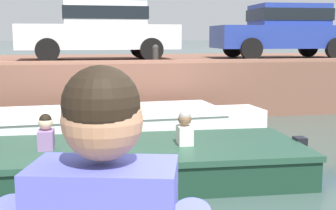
# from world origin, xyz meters

# --- Properties ---
(ground_plane) EXTENTS (400.00, 400.00, 0.00)m
(ground_plane) POSITION_xyz_m (0.00, 4.65, 0.00)
(ground_plane) COLOR #384C47
(far_quay_wall) EXTENTS (60.00, 6.00, 1.36)m
(far_quay_wall) POSITION_xyz_m (0.00, 12.30, 0.68)
(far_quay_wall) COLOR brown
(far_quay_wall) RESTS_ON ground
(far_wall_coping) EXTENTS (60.00, 0.24, 0.08)m
(far_wall_coping) POSITION_xyz_m (0.00, 9.42, 1.40)
(far_wall_coping) COLOR #925F4C
(far_wall_coping) RESTS_ON far_quay_wall
(boat_moored_central_white) EXTENTS (6.33, 2.17, 0.53)m
(boat_moored_central_white) POSITION_xyz_m (-0.95, 7.82, 0.26)
(boat_moored_central_white) COLOR white
(boat_moored_central_white) RESTS_ON ground
(motorboat_passing) EXTENTS (6.73, 2.10, 0.97)m
(motorboat_passing) POSITION_xyz_m (-1.35, 4.76, 0.25)
(motorboat_passing) COLOR #193828
(motorboat_passing) RESTS_ON ground
(car_left_inner_white) EXTENTS (4.25, 2.08, 1.54)m
(car_left_inner_white) POSITION_xyz_m (-0.87, 11.23, 2.21)
(car_left_inner_white) COLOR white
(car_left_inner_white) RESTS_ON far_quay_wall
(car_centre_blue) EXTENTS (4.00, 2.12, 1.54)m
(car_centre_blue) POSITION_xyz_m (4.43, 11.23, 2.21)
(car_centre_blue) COLOR #233893
(car_centre_blue) RESTS_ON far_quay_wall
(mooring_bollard_mid) EXTENTS (0.15, 0.15, 0.45)m
(mooring_bollard_mid) POSITION_xyz_m (0.37, 9.55, 1.60)
(mooring_bollard_mid) COLOR #2D2B28
(mooring_bollard_mid) RESTS_ON far_quay_wall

